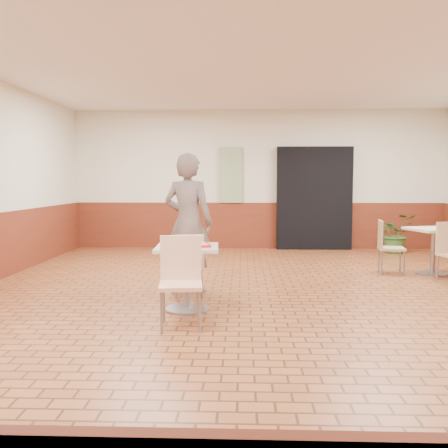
{
  "coord_description": "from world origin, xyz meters",
  "views": [
    {
      "loc": [
        -0.35,
        -5.89,
        1.48
      ],
      "look_at": [
        -0.57,
        0.19,
        0.95
      ],
      "focal_mm": 40.0,
      "sensor_mm": 36.0,
      "label": 1
    }
  ],
  "objects_px": {
    "second_table": "(433,243)",
    "paper_cup": "(199,239)",
    "main_table": "(187,267)",
    "serving_tray": "(187,245)",
    "chair_main_front": "(181,276)",
    "customer": "(188,222)",
    "ring_donut": "(181,241)",
    "potted_plant": "(396,233)",
    "chair_main_back": "(188,262)",
    "long_john_donut": "(194,242)",
    "chair_second_left": "(387,244)"
  },
  "relations": [
    {
      "from": "main_table",
      "to": "second_table",
      "type": "distance_m",
      "value": 4.32
    },
    {
      "from": "chair_main_back",
      "to": "chair_main_front",
      "type": "bearing_deg",
      "value": 76.88
    },
    {
      "from": "serving_tray",
      "to": "chair_second_left",
      "type": "bearing_deg",
      "value": 39.23
    },
    {
      "from": "serving_tray",
      "to": "potted_plant",
      "type": "height_order",
      "value": "potted_plant"
    },
    {
      "from": "customer",
      "to": "chair_second_left",
      "type": "distance_m",
      "value": 3.36
    },
    {
      "from": "second_table",
      "to": "paper_cup",
      "type": "bearing_deg",
      "value": -147.66
    },
    {
      "from": "main_table",
      "to": "chair_second_left",
      "type": "bearing_deg",
      "value": 39.23
    },
    {
      "from": "chair_main_front",
      "to": "chair_main_back",
      "type": "distance_m",
      "value": 1.22
    },
    {
      "from": "paper_cup",
      "to": "main_table",
      "type": "bearing_deg",
      "value": -139.96
    },
    {
      "from": "potted_plant",
      "to": "main_table",
      "type": "bearing_deg",
      "value": -128.88
    },
    {
      "from": "long_john_donut",
      "to": "potted_plant",
      "type": "relative_size",
      "value": 0.21
    },
    {
      "from": "long_john_donut",
      "to": "potted_plant",
      "type": "height_order",
      "value": "long_john_donut"
    },
    {
      "from": "chair_second_left",
      "to": "potted_plant",
      "type": "height_order",
      "value": "chair_second_left"
    },
    {
      "from": "serving_tray",
      "to": "customer",
      "type": "bearing_deg",
      "value": 95.45
    },
    {
      "from": "ring_donut",
      "to": "chair_main_front",
      "type": "bearing_deg",
      "value": -83.48
    },
    {
      "from": "main_table",
      "to": "long_john_donut",
      "type": "relative_size",
      "value": 4.43
    },
    {
      "from": "chair_main_front",
      "to": "serving_tray",
      "type": "height_order",
      "value": "chair_main_front"
    },
    {
      "from": "chair_main_front",
      "to": "serving_tray",
      "type": "distance_m",
      "value": 0.66
    },
    {
      "from": "customer",
      "to": "potted_plant",
      "type": "height_order",
      "value": "customer"
    },
    {
      "from": "serving_tray",
      "to": "main_table",
      "type": "bearing_deg",
      "value": 26.57
    },
    {
      "from": "chair_main_front",
      "to": "chair_main_back",
      "type": "bearing_deg",
      "value": 87.18
    },
    {
      "from": "ring_donut",
      "to": "potted_plant",
      "type": "distance_m",
      "value": 6.01
    },
    {
      "from": "main_table",
      "to": "chair_main_front",
      "type": "bearing_deg",
      "value": -89.88
    },
    {
      "from": "chair_main_front",
      "to": "chair_second_left",
      "type": "height_order",
      "value": "chair_main_front"
    },
    {
      "from": "customer",
      "to": "serving_tray",
      "type": "relative_size",
      "value": 3.81
    },
    {
      "from": "paper_cup",
      "to": "second_table",
      "type": "xyz_separation_m",
      "value": [
        3.52,
        2.23,
        -0.32
      ]
    },
    {
      "from": "paper_cup",
      "to": "chair_main_front",
      "type": "bearing_deg",
      "value": -99.73
    },
    {
      "from": "chair_main_back",
      "to": "long_john_donut",
      "type": "bearing_deg",
      "value": 86.8
    },
    {
      "from": "long_john_donut",
      "to": "potted_plant",
      "type": "distance_m",
      "value": 5.97
    },
    {
      "from": "main_table",
      "to": "potted_plant",
      "type": "height_order",
      "value": "potted_plant"
    },
    {
      "from": "second_table",
      "to": "customer",
      "type": "bearing_deg",
      "value": -160.63
    },
    {
      "from": "chair_main_front",
      "to": "potted_plant",
      "type": "relative_size",
      "value": 1.14
    },
    {
      "from": "chair_main_back",
      "to": "second_table",
      "type": "distance_m",
      "value": 4.09
    },
    {
      "from": "ring_donut",
      "to": "potted_plant",
      "type": "bearing_deg",
      "value": 50.1
    },
    {
      "from": "potted_plant",
      "to": "serving_tray",
      "type": "bearing_deg",
      "value": -128.88
    },
    {
      "from": "chair_main_back",
      "to": "ring_donut",
      "type": "bearing_deg",
      "value": 72.29
    },
    {
      "from": "customer",
      "to": "long_john_donut",
      "type": "distance_m",
      "value": 1.05
    },
    {
      "from": "main_table",
      "to": "serving_tray",
      "type": "distance_m",
      "value": 0.26
    },
    {
      "from": "main_table",
      "to": "second_table",
      "type": "xyz_separation_m",
      "value": [
        3.64,
        2.33,
        -0.0
      ]
    },
    {
      "from": "ring_donut",
      "to": "long_john_donut",
      "type": "relative_size",
      "value": 0.61
    },
    {
      "from": "main_table",
      "to": "potted_plant",
      "type": "distance_m",
      "value": 6.0
    },
    {
      "from": "serving_tray",
      "to": "long_john_donut",
      "type": "distance_m",
      "value": 0.09
    },
    {
      "from": "customer",
      "to": "paper_cup",
      "type": "bearing_deg",
      "value": 119.02
    },
    {
      "from": "second_table",
      "to": "potted_plant",
      "type": "xyz_separation_m",
      "value": [
        0.13,
        2.34,
        -0.09
      ]
    },
    {
      "from": "main_table",
      "to": "chair_second_left",
      "type": "xyz_separation_m",
      "value": [
        2.94,
        2.4,
        -0.03
      ]
    },
    {
      "from": "serving_tray",
      "to": "chair_second_left",
      "type": "relative_size",
      "value": 0.57
    },
    {
      "from": "chair_main_front",
      "to": "second_table",
      "type": "relative_size",
      "value": 1.25
    },
    {
      "from": "second_table",
      "to": "long_john_donut",
      "type": "bearing_deg",
      "value": -146.67
    },
    {
      "from": "chair_main_back",
      "to": "chair_second_left",
      "type": "distance_m",
      "value": 3.49
    },
    {
      "from": "chair_main_back",
      "to": "chair_second_left",
      "type": "xyz_separation_m",
      "value": [
        3.0,
        1.79,
        0.02
      ]
    }
  ]
}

